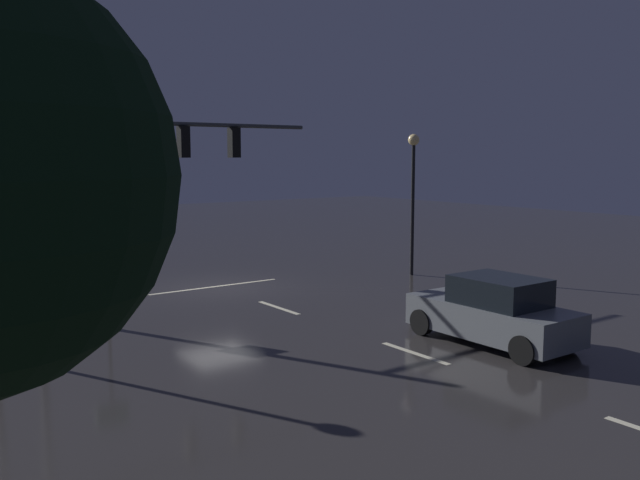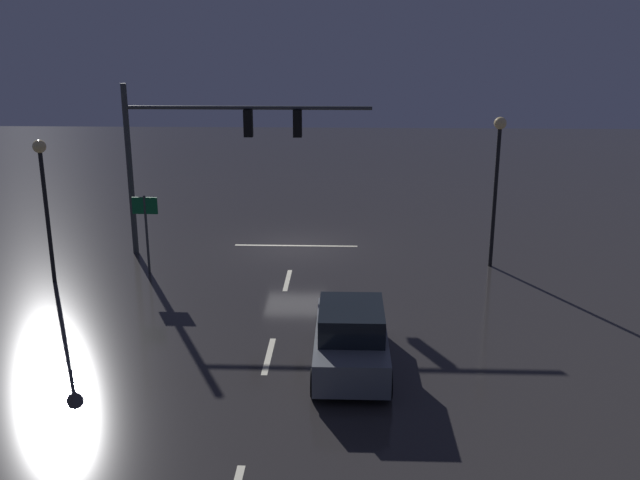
% 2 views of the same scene
% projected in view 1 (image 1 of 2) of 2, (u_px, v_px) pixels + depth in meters
% --- Properties ---
extents(ground_plane, '(80.00, 80.00, 0.00)m').
position_uv_depth(ground_plane, '(218.00, 288.00, 24.10)').
color(ground_plane, '#2D2B2B').
extents(traffic_signal_assembly, '(9.29, 0.47, 6.54)m').
position_uv_depth(traffic_signal_assembly, '(137.00, 161.00, 20.90)').
color(traffic_signal_assembly, '#383A3D').
rests_on(traffic_signal_assembly, ground_plane).
extents(lane_dash_far, '(0.16, 2.20, 0.01)m').
position_uv_depth(lane_dash_far, '(279.00, 308.00, 20.89)').
color(lane_dash_far, beige).
rests_on(lane_dash_far, ground_plane).
extents(lane_dash_mid, '(0.16, 2.20, 0.01)m').
position_uv_depth(lane_dash_mid, '(415.00, 353.00, 16.07)').
color(lane_dash_mid, beige).
rests_on(lane_dash_mid, ground_plane).
extents(stop_bar, '(5.00, 0.16, 0.01)m').
position_uv_depth(stop_bar, '(215.00, 287.00, 24.27)').
color(stop_bar, beige).
rests_on(stop_bar, ground_plane).
extents(car_approaching, '(1.91, 4.37, 1.70)m').
position_uv_depth(car_approaching, '(494.00, 312.00, 16.82)').
color(car_approaching, slate).
rests_on(car_approaching, ground_plane).
extents(street_lamp_left_kerb, '(0.44, 0.44, 5.48)m').
position_uv_depth(street_lamp_left_kerb, '(413.00, 178.00, 26.23)').
color(street_lamp_left_kerb, black).
rests_on(street_lamp_left_kerb, ground_plane).
extents(route_sign, '(0.90, 0.09, 2.83)m').
position_uv_depth(route_sign, '(106.00, 254.00, 18.22)').
color(route_sign, '#383A3D').
rests_on(route_sign, ground_plane).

